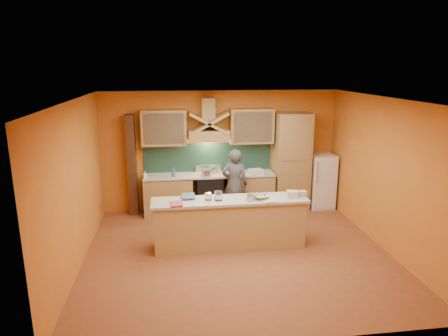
{
  "coord_description": "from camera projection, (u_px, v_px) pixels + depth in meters",
  "views": [
    {
      "loc": [
        -1.13,
        -6.64,
        3.35
      ],
      "look_at": [
        -0.13,
        0.9,
        1.39
      ],
      "focal_mm": 32.0,
      "sensor_mm": 36.0,
      "label": 1
    }
  ],
  "objects": [
    {
      "name": "island_body",
      "position": [
        230.0,
        224.0,
        7.52
      ],
      "size": [
        2.8,
        0.55,
        0.88
      ],
      "primitive_type": "cube",
      "color": "tan",
      "rests_on": "floor"
    },
    {
      "name": "upper_cabinet_left",
      "position": [
        164.0,
        128.0,
        8.92
      ],
      "size": [
        1.0,
        0.35,
        0.8
      ],
      "primitive_type": "cube",
      "color": "#A7844C",
      "rests_on": "wall_back"
    },
    {
      "name": "counter_top",
      "position": [
        209.0,
        175.0,
        9.21
      ],
      "size": [
        3.0,
        0.62,
        0.04
      ],
      "primitive_type": "cube",
      "color": "beige",
      "rests_on": "base_cabinet_left"
    },
    {
      "name": "upper_cabinet_right",
      "position": [
        251.0,
        126.0,
        9.18
      ],
      "size": [
        1.0,
        0.35,
        0.8
      ],
      "primitive_type": "cube",
      "color": "#A7844C",
      "rests_on": "wall_back"
    },
    {
      "name": "range_hood",
      "position": [
        209.0,
        135.0,
        9.02
      ],
      "size": [
        0.92,
        0.5,
        0.24
      ],
      "primitive_type": "cube",
      "color": "#A7844C",
      "rests_on": "wall_back"
    },
    {
      "name": "dish_rack",
      "position": [
        256.0,
        172.0,
        9.19
      ],
      "size": [
        0.36,
        0.31,
        0.11
      ],
      "primitive_type": "cube",
      "rotation": [
        0.0,
        0.0,
        0.26
      ],
      "color": "white",
      "rests_on": "counter_top"
    },
    {
      "name": "fridge",
      "position": [
        321.0,
        181.0,
        9.61
      ],
      "size": [
        0.58,
        0.6,
        1.3
      ],
      "primitive_type": "cube",
      "color": "white",
      "rests_on": "floor"
    },
    {
      "name": "grocery_bag_b",
      "position": [
        302.0,
        194.0,
        7.55
      ],
      "size": [
        0.18,
        0.15,
        0.1
      ],
      "primitive_type": "cube",
      "rotation": [
        0.0,
        0.0,
        0.15
      ],
      "color": "beige",
      "rests_on": "island_top"
    },
    {
      "name": "base_cabinet_right",
      "position": [
        249.0,
        193.0,
        9.44
      ],
      "size": [
        1.1,
        0.6,
        0.86
      ],
      "primitive_type": "cube",
      "color": "#A7844C",
      "rests_on": "floor"
    },
    {
      "name": "wall_right",
      "position": [
        385.0,
        174.0,
        7.36
      ],
      "size": [
        0.02,
        5.0,
        2.8
      ],
      "primitive_type": "cube",
      "color": "orange",
      "rests_on": "floor"
    },
    {
      "name": "soap_bottle_b",
      "position": [
        174.0,
        172.0,
        8.96
      ],
      "size": [
        0.11,
        0.11,
        0.22
      ],
      "primitive_type": "imported",
      "rotation": [
        0.0,
        0.0,
        0.39
      ],
      "color": "#356792",
      "rests_on": "counter_top"
    },
    {
      "name": "hood_chimney",
      "position": [
        208.0,
        109.0,
        8.98
      ],
      "size": [
        0.3,
        0.3,
        0.5
      ],
      "primitive_type": "cube",
      "color": "#A7844C",
      "rests_on": "wall_back"
    },
    {
      "name": "book_lower",
      "position": [
        170.0,
        204.0,
        7.08
      ],
      "size": [
        0.23,
        0.3,
        0.03
      ],
      "primitive_type": "imported",
      "rotation": [
        0.0,
        0.0,
        0.08
      ],
      "color": "#B94242",
      "rests_on": "island_top"
    },
    {
      "name": "cloth",
      "position": [
        270.0,
        201.0,
        7.28
      ],
      "size": [
        0.3,
        0.26,
        0.02
      ],
      "primitive_type": "cube",
      "rotation": [
        0.0,
        0.0,
        0.32
      ],
      "color": "beige",
      "rests_on": "island_top"
    },
    {
      "name": "bowl_back",
      "position": [
        253.0,
        171.0,
        9.37
      ],
      "size": [
        0.22,
        0.22,
        0.07
      ],
      "primitive_type": "imported",
      "rotation": [
        0.0,
        0.0,
        -0.04
      ],
      "color": "silver",
      "rests_on": "counter_top"
    },
    {
      "name": "person",
      "position": [
        235.0,
        184.0,
        8.86
      ],
      "size": [
        0.65,
        0.51,
        1.59
      ],
      "primitive_type": "imported",
      "rotation": [
        0.0,
        0.0,
        2.9
      ],
      "color": "#4C4C51",
      "rests_on": "floor"
    },
    {
      "name": "island_top",
      "position": [
        230.0,
        200.0,
        7.4
      ],
      "size": [
        2.9,
        0.62,
        0.05
      ],
      "primitive_type": "cube",
      "color": "beige",
      "rests_on": "island_body"
    },
    {
      "name": "wall_back",
      "position": [
        220.0,
        151.0,
        9.41
      ],
      "size": [
        5.5,
        0.02,
        2.8
      ],
      "primitive_type": "cube",
      "color": "orange",
      "rests_on": "floor"
    },
    {
      "name": "wall_left",
      "position": [
        76.0,
        186.0,
        6.66
      ],
      "size": [
        0.02,
        5.0,
        2.8
      ],
      "primitive_type": "cube",
      "color": "orange",
      "rests_on": "floor"
    },
    {
      "name": "floor",
      "position": [
        237.0,
        253.0,
        7.36
      ],
      "size": [
        5.5,
        5.0,
        0.01
      ],
      "primitive_type": "cube",
      "color": "brown",
      "rests_on": "ground"
    },
    {
      "name": "grocery_bag_a",
      "position": [
        292.0,
        194.0,
        7.46
      ],
      "size": [
        0.23,
        0.2,
        0.13
      ],
      "primitive_type": "cube",
      "rotation": [
        0.0,
        0.0,
        -0.21
      ],
      "color": "beige",
      "rests_on": "island_top"
    },
    {
      "name": "book_upper",
      "position": [
        182.0,
        196.0,
        7.45
      ],
      "size": [
        0.25,
        0.34,
        0.03
      ],
      "primitive_type": "imported",
      "rotation": [
        0.0,
        0.0,
        0.0
      ],
      "color": "#426A91",
      "rests_on": "island_top"
    },
    {
      "name": "trim_column_left",
      "position": [
        132.0,
        165.0,
        9.06
      ],
      "size": [
        0.2,
        0.3,
        2.3
      ],
      "primitive_type": "cube",
      "color": "#472816",
      "rests_on": "floor"
    },
    {
      "name": "base_cabinet_left",
      "position": [
        168.0,
        196.0,
        9.2
      ],
      "size": [
        1.1,
        0.6,
        0.86
      ],
      "primitive_type": "cube",
      "color": "#A7844C",
      "rests_on": "floor"
    },
    {
      "name": "jar_small",
      "position": [
        208.0,
        196.0,
        7.35
      ],
      "size": [
        0.13,
        0.13,
        0.13
      ],
      "primitive_type": "cylinder",
      "rotation": [
        0.0,
        0.0,
        0.0
      ],
      "color": "white",
      "rests_on": "island_top"
    },
    {
      "name": "wall_front",
      "position": [
        274.0,
        239.0,
        4.61
      ],
      "size": [
        5.5,
        0.02,
        2.8
      ],
      "primitive_type": "cube",
      "color": "orange",
      "rests_on": "floor"
    },
    {
      "name": "mixing_bowl",
      "position": [
        261.0,
        197.0,
        7.4
      ],
      "size": [
        0.31,
        0.31,
        0.07
      ],
      "primitive_type": "imported",
      "rotation": [
        0.0,
        0.0,
        0.09
      ],
      "color": "silver",
      "rests_on": "island_top"
    },
    {
      "name": "ceiling",
      "position": [
        239.0,
        99.0,
        6.66
      ],
      "size": [
        5.5,
        5.0,
        0.01
      ],
      "primitive_type": "cube",
      "color": "white",
      "rests_on": "wall_back"
    },
    {
      "name": "kitchen_scale",
      "position": [
        250.0,
        198.0,
        7.28
      ],
      "size": [
        0.17,
        0.17,
        0.11
      ],
      "primitive_type": "cube",
      "rotation": [
        0.0,
        0.0,
        -0.42
      ],
      "color": "silver",
      "rests_on": "island_top"
    },
    {
      "name": "jar_large",
      "position": [
        218.0,
        196.0,
        7.31
      ],
      "size": [
        0.19,
        0.19,
        0.17
      ],
      "primitive_type": "cylinder",
      "rotation": [
        0.0,
        0.0,
        -0.25
      ],
      "color": "white",
      "rests_on": "island_top"
    },
    {
      "name": "backsplash",
      "position": [
        208.0,
        157.0,
        9.39
      ],
      "size": [
        3.0,
        0.03,
        0.7
      ],
      "primitive_type": "cube",
      "color": "#19372C",
      "rests_on": "wall_back"
    },
    {
      "name": "pot_large",
      "position": [
        206.0,
        173.0,
        9.05
      ],
      "size": [
        0.29,
        0.29,
        0.16
      ],
      "primitive_type": "cylinder",
      "rotation": [
        0.0,
        0.0,
        0.21
      ],
      "color": "#B7B9BF",
      "rests_on": "stove"
    },
    {
      "name": "pantry_column",
      "position": [
        291.0,
        162.0,
        9.39
      ],
      "size": [
        0.8,
        0.6,
        2.3
      ],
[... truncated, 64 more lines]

